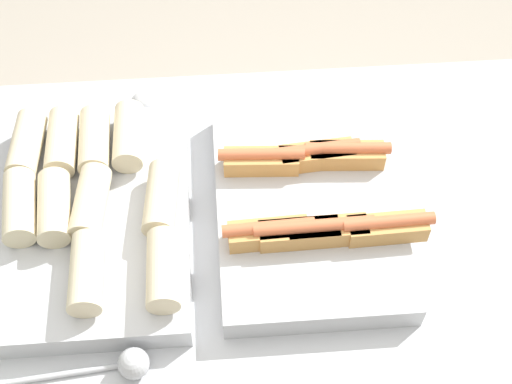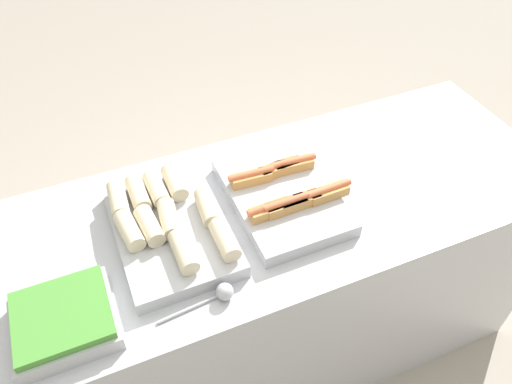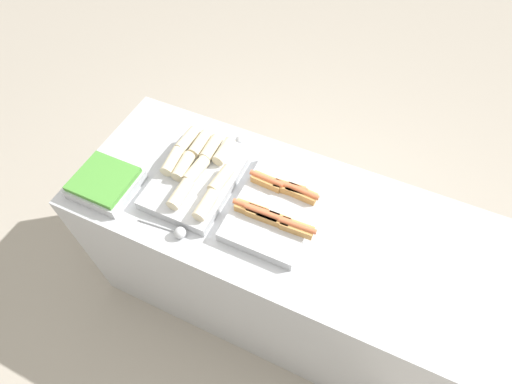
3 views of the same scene
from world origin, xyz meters
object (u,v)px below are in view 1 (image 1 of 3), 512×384
at_px(tray_hotdogs, 309,205).
at_px(serving_spoon_near, 125,365).
at_px(serving_spoon_far, 136,105).
at_px(tray_wraps, 93,210).

relative_size(tray_hotdogs, serving_spoon_near, 2.10).
relative_size(tray_hotdogs, serving_spoon_far, 2.04).
bearing_deg(tray_hotdogs, tray_wraps, 178.13).
height_order(tray_hotdogs, serving_spoon_near, tray_hotdogs).
height_order(tray_wraps, serving_spoon_far, tray_wraps).
bearing_deg(tray_wraps, tray_hotdogs, -1.87).
xyz_separation_m(tray_hotdogs, tray_wraps, (-0.38, 0.01, 0.01)).
bearing_deg(serving_spoon_far, tray_wraps, -103.73).
height_order(serving_spoon_near, serving_spoon_far, same).
bearing_deg(serving_spoon_near, serving_spoon_far, 89.76).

